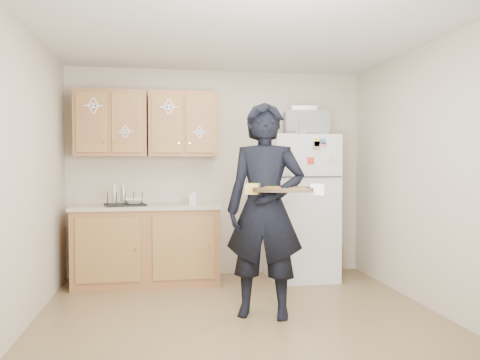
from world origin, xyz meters
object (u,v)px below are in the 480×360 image
Objects in this scene: baking_tray at (285,190)px; person at (265,210)px; dish_rack at (125,198)px; microwave at (306,123)px; refrigerator at (301,207)px.

person is at bearing 130.20° from baking_tray.
dish_rack is (-1.31, 1.28, 0.03)m from person.
microwave is 1.19× the size of dish_rack.
baking_tray is 1.80m from microwave.
microwave is at bearing -0.90° from dish_rack.
refrigerator is at bearing 137.70° from microwave.
baking_tray is at bearing -49.80° from person.
baking_tray is (0.10, -0.28, 0.19)m from person.
refrigerator is 0.89× the size of person.
person is (-0.73, -1.29, 0.10)m from refrigerator.
refrigerator is 1.72m from baking_tray.
refrigerator is 4.02× the size of dish_rack.
dish_rack is at bearing -175.30° from microwave.
person reaches higher than dish_rack.
microwave is (0.67, 1.53, 0.69)m from baking_tray.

